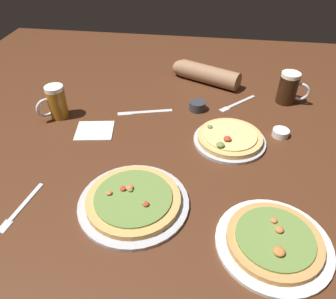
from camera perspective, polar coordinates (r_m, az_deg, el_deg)
ground_plane at (r=1.18m, az=0.00°, el=-1.33°), size 2.40×2.40×0.03m
pizza_plate_near at (r=0.99m, az=-6.02°, el=-8.88°), size 0.33×0.33×0.05m
pizza_plate_far at (r=1.24m, az=10.67°, el=1.88°), size 0.27×0.27×0.05m
pizza_plate_side at (r=0.94m, az=17.94°, el=-14.99°), size 0.31×0.31×0.05m
beer_mug_dark at (r=1.53m, az=20.28°, el=9.98°), size 0.13×0.08×0.14m
beer_mug_amber at (r=1.41m, az=-18.91°, el=7.75°), size 0.10×0.11×0.14m
ramekin_sauce at (r=1.32m, az=19.00°, el=2.75°), size 0.06×0.06×0.03m
ramekin_butter at (r=1.41m, az=5.14°, el=7.58°), size 0.07×0.07×0.04m
napkin_folded at (r=1.31m, az=-12.65°, el=3.31°), size 0.16×0.15×0.01m
fork_left at (r=1.08m, az=-24.24°, el=-9.17°), size 0.05×0.20×0.01m
knife_right at (r=1.40m, az=-4.09°, el=6.56°), size 0.23×0.08×0.01m
fork_spare at (r=1.49m, az=11.91°, el=7.87°), size 0.16×0.16×0.01m
diner_arm at (r=1.64m, az=6.13°, el=13.05°), size 0.34×0.20×0.09m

